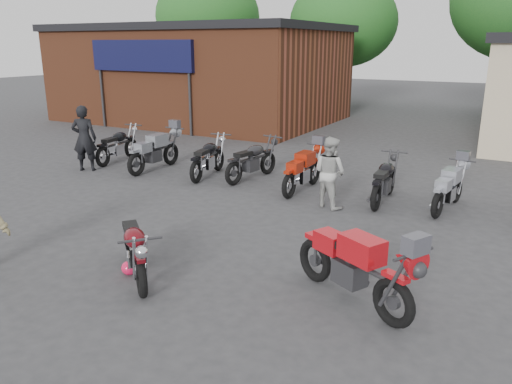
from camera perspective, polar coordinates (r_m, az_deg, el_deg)
The scene contains 16 objects.
ground at distance 8.28m, azimuth -10.29°, elevation -8.36°, with size 90.00×90.00×0.00m, color #343436.
brick_building at distance 24.16m, azimuth -6.24°, elevation 13.05°, with size 12.00×8.00×4.00m, color brown.
tree_0 at distance 33.55m, azimuth -5.49°, elevation 17.63°, with size 6.56×6.56×8.20m, color #154F1C, non-canonical shape.
tree_1 at distance 29.44m, azimuth 9.84°, elevation 16.85°, with size 5.92×5.92×7.40m, color #154F1C, non-canonical shape.
vintage_motorcycle at distance 7.77m, azimuth -13.72°, elevation -5.98°, with size 1.84×0.61×1.07m, color #5C0B12, non-canonical shape.
sportbike at distance 6.95m, azimuth 11.15°, elevation -7.88°, with size 2.11×0.70×1.22m, color red, non-canonical shape.
helmet at distance 8.08m, azimuth -14.29°, elevation -8.39°, with size 0.24×0.24×0.22m, color #DB1746.
person_dark at distance 14.79m, azimuth -19.03°, elevation 5.83°, with size 0.67×0.44×1.84m, color black.
person_light at distance 10.92m, azimuth 8.43°, elevation 2.24°, with size 0.76×0.59×1.56m, color #B2B3AE.
row_bike_0 at distance 15.69m, azimuth -15.54°, elevation 5.37°, with size 1.94×0.64×1.13m, color black, non-canonical shape.
row_bike_1 at distance 14.39m, azimuth -11.49°, elevation 4.82°, with size 2.07×0.68×1.20m, color gray, non-canonical shape.
row_bike_2 at distance 13.47m, azimuth -5.48°, elevation 4.14°, with size 1.95×0.64×1.13m, color black, non-canonical shape.
row_bike_3 at distance 13.11m, azimuth -0.41°, elevation 3.90°, with size 1.98×0.65×1.15m, color black, non-canonical shape.
row_bike_4 at distance 12.11m, azimuth 5.39°, elevation 2.71°, with size 1.94×0.64×1.13m, color #B4260F, non-canonical shape.
row_bike_5 at distance 11.56m, azimuth 14.49°, elevation 1.58°, with size 1.94×0.64×1.12m, color black, non-canonical shape.
row_bike_6 at distance 11.44m, azimuth 21.21°, elevation 0.65°, with size 1.84×0.61×1.07m, color #9295A0, non-canonical shape.
Camera 1 is at (4.85, -5.75, 3.45)m, focal length 35.00 mm.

